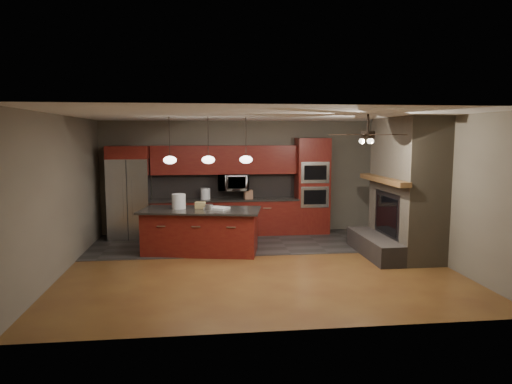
{
  "coord_description": "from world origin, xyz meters",
  "views": [
    {
      "loc": [
        -1.02,
        -8.38,
        2.42
      ],
      "look_at": [
        0.04,
        0.6,
        1.32
      ],
      "focal_mm": 32.0,
      "sensor_mm": 36.0,
      "label": 1
    }
  ],
  "objects": [
    {
      "name": "counter_box",
      "position": [
        0.09,
        2.65,
        1.01
      ],
      "size": [
        0.22,
        0.18,
        0.22
      ],
      "primitive_type": "cube",
      "rotation": [
        0.0,
        0.0,
        0.17
      ],
      "color": "#97694E",
      "rests_on": "back_cabinetry"
    },
    {
      "name": "cardboard_box",
      "position": [
        -1.07,
        1.16,
        0.99
      ],
      "size": [
        0.23,
        0.18,
        0.13
      ],
      "primitive_type": "cube",
      "rotation": [
        0.0,
        0.0,
        -0.18
      ],
      "color": "tan",
      "rests_on": "kitchen_island"
    },
    {
      "name": "counter_bucket",
      "position": [
        -0.95,
        2.7,
        1.03
      ],
      "size": [
        0.24,
        0.24,
        0.27
      ],
      "primitive_type": "cylinder",
      "rotation": [
        0.0,
        0.0,
        -0.03
      ],
      "color": "white",
      "rests_on": "back_cabinetry"
    },
    {
      "name": "microwave",
      "position": [
        -0.27,
        2.75,
        1.3
      ],
      "size": [
        0.73,
        0.41,
        0.5
      ],
      "primitive_type": "imported",
      "color": "silver",
      "rests_on": "back_cabinetry"
    },
    {
      "name": "pendant_right",
      "position": [
        -0.15,
        0.7,
        1.96
      ],
      "size": [
        0.26,
        0.26,
        0.92
      ],
      "color": "black",
      "rests_on": "ceiling"
    },
    {
      "name": "back_wall",
      "position": [
        0.0,
        3.0,
        1.4
      ],
      "size": [
        7.0,
        0.02,
        2.8
      ],
      "primitive_type": "cube",
      "color": "#6B6455",
      "rests_on": "ground"
    },
    {
      "name": "left_wall",
      "position": [
        -3.5,
        0.0,
        1.4
      ],
      "size": [
        0.02,
        6.0,
        2.8
      ],
      "primitive_type": "cube",
      "color": "#6B6455",
      "rests_on": "ground"
    },
    {
      "name": "back_cabinetry",
      "position": [
        -0.48,
        2.74,
        0.89
      ],
      "size": [
        3.59,
        0.64,
        2.2
      ],
      "color": "maroon",
      "rests_on": "ground"
    },
    {
      "name": "pendant_center",
      "position": [
        -0.9,
        0.7,
        1.96
      ],
      "size": [
        0.26,
        0.26,
        0.92
      ],
      "color": "black",
      "rests_on": "ceiling"
    },
    {
      "name": "white_bucket",
      "position": [
        -1.52,
        1.16,
        1.07
      ],
      "size": [
        0.38,
        0.38,
        0.31
      ],
      "primitive_type": "cylinder",
      "rotation": [
        0.0,
        0.0,
        -0.41
      ],
      "color": "silver",
      "rests_on": "kitchen_island"
    },
    {
      "name": "refrigerator",
      "position": [
        -2.75,
        2.62,
        1.1
      ],
      "size": [
        0.95,
        0.75,
        2.2
      ],
      "color": "silver",
      "rests_on": "ground"
    },
    {
      "name": "ground",
      "position": [
        0.0,
        0.0,
        0.0
      ],
      "size": [
        7.0,
        7.0,
        0.0
      ],
      "primitive_type": "plane",
      "color": "brown",
      "rests_on": "ground"
    },
    {
      "name": "oven_tower",
      "position": [
        1.7,
        2.69,
        1.19
      ],
      "size": [
        0.8,
        0.63,
        2.38
      ],
      "color": "maroon",
      "rests_on": "ground"
    },
    {
      "name": "ceiling",
      "position": [
        0.0,
        0.0,
        2.8
      ],
      "size": [
        7.0,
        6.0,
        0.02
      ],
      "primitive_type": "cube",
      "color": "white",
      "rests_on": "back_wall"
    },
    {
      "name": "right_wall",
      "position": [
        3.5,
        0.0,
        1.4
      ],
      "size": [
        0.02,
        6.0,
        2.8
      ],
      "primitive_type": "cube",
      "color": "#6B6455",
      "rests_on": "ground"
    },
    {
      "name": "paint_tray",
      "position": [
        -0.73,
        0.99,
        0.94
      ],
      "size": [
        0.56,
        0.51,
        0.05
      ],
      "primitive_type": "cube",
      "rotation": [
        0.0,
        0.0,
        -0.54
      ],
      "color": "white",
      "rests_on": "kitchen_island"
    },
    {
      "name": "paint_can",
      "position": [
        -0.89,
        0.94,
        0.98
      ],
      "size": [
        0.2,
        0.2,
        0.11
      ],
      "primitive_type": "cylinder",
      "rotation": [
        0.0,
        0.0,
        -0.21
      ],
      "color": "#B6B7BB",
      "rests_on": "kitchen_island"
    },
    {
      "name": "kitchen_island",
      "position": [
        -1.07,
        1.03,
        0.46
      ],
      "size": [
        2.62,
        1.56,
        0.92
      ],
      "rotation": [
        0.0,
        0.0,
        -0.19
      ],
      "color": "maroon",
      "rests_on": "ground"
    },
    {
      "name": "pendant_left",
      "position": [
        -1.65,
        0.7,
        1.96
      ],
      "size": [
        0.26,
        0.26,
        0.92
      ],
      "color": "black",
      "rests_on": "ceiling"
    },
    {
      "name": "ceiling_fan",
      "position": [
        1.8,
        -0.8,
        2.46
      ],
      "size": [
        1.27,
        1.33,
        0.41
      ],
      "color": "black",
      "rests_on": "ceiling"
    },
    {
      "name": "slate_tile_patch",
      "position": [
        0.0,
        1.8,
        0.01
      ],
      "size": [
        7.0,
        2.4,
        0.01
      ],
      "primitive_type": "cube",
      "color": "#312E2C",
      "rests_on": "ground"
    },
    {
      "name": "fireplace_column",
      "position": [
        3.04,
        0.4,
        1.3
      ],
      "size": [
        1.3,
        2.1,
        2.8
      ],
      "color": "#6B604C",
      "rests_on": "ground"
    }
  ]
}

